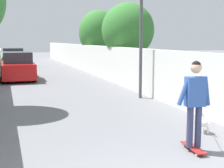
# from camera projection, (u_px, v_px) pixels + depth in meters

# --- Properties ---
(ground_plane) EXTENTS (80.00, 80.00, 0.00)m
(ground_plane) POSITION_uv_depth(u_px,v_px,m) (54.00, 81.00, 17.47)
(ground_plane) COLOR slate
(fence_right) EXTENTS (48.00, 0.30, 1.85)m
(fence_right) POSITION_uv_depth(u_px,v_px,m) (118.00, 65.00, 16.39)
(fence_right) COLOR silver
(fence_right) RESTS_ON ground
(tree_right_mid) EXTENTS (2.82, 2.82, 4.18)m
(tree_right_mid) POSITION_uv_depth(u_px,v_px,m) (128.00, 30.00, 17.37)
(tree_right_mid) COLOR #473523
(tree_right_mid) RESTS_ON ground
(tree_right_far) EXTENTS (2.86, 2.86, 4.30)m
(tree_right_far) POSITION_uv_depth(u_px,v_px,m) (99.00, 33.00, 23.05)
(tree_right_far) COLOR #473523
(tree_right_far) RESTS_ON ground
(lamp_post) EXTENTS (0.36, 0.36, 4.10)m
(lamp_post) POSITION_uv_depth(u_px,v_px,m) (141.00, 23.00, 12.05)
(lamp_post) COLOR #4C4C51
(lamp_post) RESTS_ON ground
(skateboard) EXTENTS (0.82, 0.28, 0.08)m
(skateboard) POSITION_uv_depth(u_px,v_px,m) (193.00, 148.00, 6.51)
(skateboard) COLOR maroon
(skateboard) RESTS_ON ground
(person_skateboarder) EXTENTS (0.26, 0.71, 1.73)m
(person_skateboarder) POSITION_uv_depth(u_px,v_px,m) (195.00, 97.00, 6.37)
(person_skateboarder) COLOR #333859
(person_skateboarder) RESTS_ON skateboard
(dog) EXTENTS (1.34, 1.05, 1.06)m
(dog) POSITION_uv_depth(u_px,v_px,m) (203.00, 122.00, 7.76)
(dog) COLOR white
(dog) RESTS_ON ground
(car_near) EXTENTS (4.08, 1.80, 1.54)m
(car_near) POSITION_uv_depth(u_px,v_px,m) (18.00, 67.00, 17.96)
(car_near) COLOR #B71414
(car_near) RESTS_ON ground
(car_far) EXTENTS (4.25, 1.80, 1.54)m
(car_far) POSITION_uv_depth(u_px,v_px,m) (13.00, 58.00, 26.03)
(car_far) COLOR #336B38
(car_far) RESTS_ON ground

